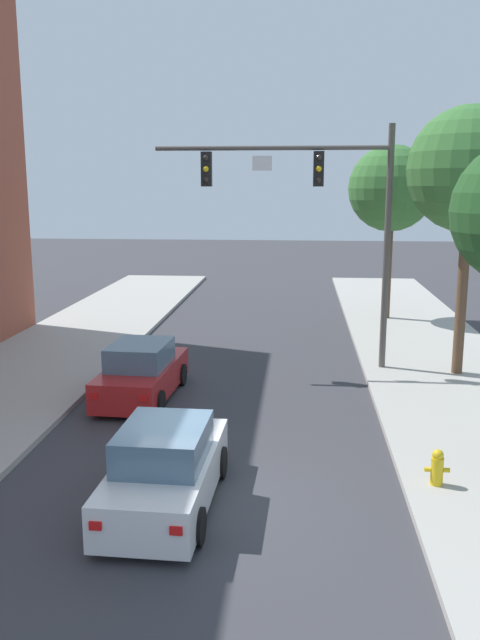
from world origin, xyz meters
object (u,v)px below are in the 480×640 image
(street_tree_second, at_px, (470,170))
(car_lead_red, at_px, (142,373))
(street_tree_third, at_px, (391,189))
(traffic_signal_mast, at_px, (320,201))
(fire_hydrant, at_px, (437,467))
(car_following_white, at_px, (166,469))

(street_tree_second, bearing_deg, car_lead_red, -162.83)
(street_tree_second, xyz_separation_m, street_tree_third, (-1.10, 8.61, -0.59))
(traffic_signal_mast, xyz_separation_m, street_tree_third, (3.21, 8.13, 0.30))
(fire_hydrant, relative_size, street_tree_second, 0.09)
(traffic_signal_mast, height_order, car_lead_red, traffic_signal_mast)
(traffic_signal_mast, relative_size, street_tree_third, 1.02)
(traffic_signal_mast, relative_size, street_tree_second, 0.94)
(car_following_white, xyz_separation_m, street_tree_third, (6.19, 17.69, 4.95))
(car_lead_red, distance_m, street_tree_third, 14.89)
(car_lead_red, distance_m, fire_hydrant, 8.75)
(car_lead_red, relative_size, car_following_white, 1.01)
(car_lead_red, bearing_deg, street_tree_third, 54.67)
(fire_hydrant, bearing_deg, street_tree_third, 86.28)
(fire_hydrant, xyz_separation_m, street_tree_third, (1.08, 16.66, 5.17))
(street_tree_third, bearing_deg, car_following_white, -109.27)
(car_lead_red, bearing_deg, fire_hydrant, -36.47)
(traffic_signal_mast, distance_m, street_tree_third, 8.74)
(street_tree_second, height_order, street_tree_third, street_tree_second)
(car_lead_red, relative_size, street_tree_third, 0.59)
(car_following_white, relative_size, fire_hydrant, 5.95)
(fire_hydrant, bearing_deg, car_lead_red, 143.53)
(traffic_signal_mast, distance_m, car_following_white, 11.05)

